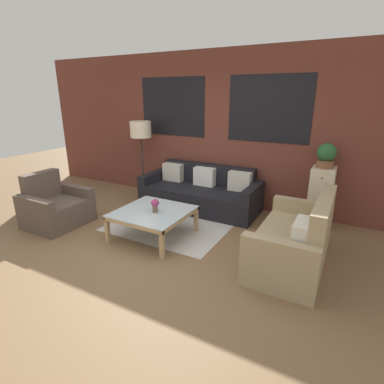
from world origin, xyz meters
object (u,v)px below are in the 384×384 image
Objects in this scene: armchair_corner at (56,208)px; drawer_cabinet at (320,197)px; couch_dark at (201,193)px; settee_vintage at (295,242)px; coffee_table at (153,214)px; floor_lamp at (141,132)px; flower_vase at (155,205)px; potted_plant at (326,155)px.

drawer_cabinet is (3.77, 1.98, 0.20)m from armchair_corner.
drawer_cabinet reaches higher than armchair_corner.
armchair_corner reaches higher than couch_dark.
settee_vintage is 2.00m from coffee_table.
armchair_corner is 2.15m from floor_lamp.
floor_lamp is 2.17m from flower_vase.
potted_plant is (0.11, 1.41, 0.84)m from settee_vintage.
armchair_corner is at bearing -167.17° from coffee_table.
potted_plant is (3.77, 1.98, 0.88)m from armchair_corner.
coffee_table is (-1.99, -0.20, 0.05)m from settee_vintage.
armchair_corner is 0.59× the size of floor_lamp.
coffee_table is at bearing -142.63° from drawer_cabinet.
couch_dark is at bearing -174.36° from potted_plant.
settee_vintage is 1.65m from potted_plant.
couch_dark is at bearing -2.22° from floor_lamp.
potted_plant is 1.86× the size of flower_vase.
floor_lamp is 1.59× the size of drawer_cabinet.
armchair_corner reaches higher than coffee_table.
couch_dark is 2.14× the size of coffee_table.
armchair_corner is 4.26m from drawer_cabinet.
floor_lamp is at bearing 78.61° from armchair_corner.
settee_vintage is 1.95m from flower_vase.
settee_vintage is 7.65× the size of flower_vase.
settee_vintage is (1.92, -1.21, 0.03)m from couch_dark.
flower_vase is (-2.04, -1.63, -0.63)m from potted_plant.
armchair_corner is 4.35m from potted_plant.
couch_dark is 1.41× the size of floor_lamp.
settee_vintage is 1.52× the size of coffee_table.
potted_plant is 2.69m from flower_vase.
potted_plant is at bearing 27.78° from armchair_corner.
flower_vase is at bearing 11.52° from armchair_corner.
couch_dark is at bearing 45.71° from armchair_corner.
drawer_cabinet is (3.40, 0.15, -0.84)m from floor_lamp.
flower_vase is at bearing -90.54° from couch_dark.
settee_vintage is 3.70m from armchair_corner.
floor_lamp reaches higher than couch_dark.
floor_lamp reaches higher than potted_plant.
flower_vase is (-0.01, -1.43, 0.24)m from couch_dark.
settee_vintage is at bearing 8.93° from armchair_corner.
drawer_cabinet is at bearing 38.67° from flower_vase.
couch_dark is 2.05m from drawer_cabinet.
potted_plant is at bearing 37.37° from coffee_table.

